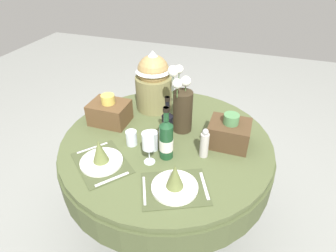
# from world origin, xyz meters

# --- Properties ---
(ground) EXTENTS (8.00, 8.00, 0.00)m
(ground) POSITION_xyz_m (0.00, 0.00, 0.00)
(ground) COLOR gray
(dining_table) EXTENTS (1.35, 1.35, 0.78)m
(dining_table) POSITION_xyz_m (0.00, 0.00, 0.64)
(dining_table) COLOR #4C5633
(dining_table) RESTS_ON ground
(place_setting_left) EXTENTS (0.43, 0.42, 0.16)m
(place_setting_left) POSITION_xyz_m (-0.28, -0.33, 0.82)
(place_setting_left) COLOR #41492B
(place_setting_left) RESTS_ON dining_table
(place_setting_right) EXTENTS (0.42, 0.38, 0.16)m
(place_setting_right) POSITION_xyz_m (0.18, -0.38, 0.82)
(place_setting_right) COLOR #41492B
(place_setting_right) RESTS_ON dining_table
(flower_vase) EXTENTS (0.15, 0.21, 0.45)m
(flower_vase) POSITION_xyz_m (0.06, 0.14, 0.96)
(flower_vase) COLOR #332819
(flower_vase) RESTS_ON dining_table
(wine_bottle_left) EXTENTS (0.08, 0.08, 0.33)m
(wine_bottle_left) POSITION_xyz_m (0.05, -0.16, 0.90)
(wine_bottle_left) COLOR #194223
(wine_bottle_left) RESTS_ON dining_table
(wine_bottle_centre) EXTENTS (0.07, 0.07, 0.33)m
(wine_bottle_centre) POSITION_xyz_m (0.02, -0.04, 0.90)
(wine_bottle_centre) COLOR black
(wine_bottle_centre) RESTS_ON dining_table
(wine_glass_left) EXTENTS (0.07, 0.07, 0.20)m
(wine_glass_left) POSITION_xyz_m (-0.02, -0.23, 0.92)
(wine_glass_left) COLOR silver
(wine_glass_left) RESTS_ON dining_table
(tumbler_near_left) EXTENTS (0.07, 0.07, 0.12)m
(tumbler_near_left) POSITION_xyz_m (-0.05, -0.12, 0.84)
(tumbler_near_left) COLOR silver
(tumbler_near_left) RESTS_ON dining_table
(tumbler_near_right) EXTENTS (0.07, 0.07, 0.10)m
(tumbler_near_right) POSITION_xyz_m (-0.19, -0.11, 0.83)
(tumbler_near_right) COLOR silver
(tumbler_near_right) RESTS_ON dining_table
(pepper_mill) EXTENTS (0.05, 0.05, 0.19)m
(pepper_mill) POSITION_xyz_m (0.26, -0.08, 0.86)
(pepper_mill) COLOR #B7B2AD
(pepper_mill) RESTS_ON dining_table
(gift_tub_back_left) EXTENTS (0.26, 0.26, 0.44)m
(gift_tub_back_left) POSITION_xyz_m (-0.21, 0.35, 1.01)
(gift_tub_back_left) COLOR olive
(gift_tub_back_left) RESTS_ON dining_table
(woven_basket_side_left) EXTENTS (0.25, 0.20, 0.21)m
(woven_basket_side_left) POSITION_xyz_m (-0.43, 0.07, 0.86)
(woven_basket_side_left) COLOR brown
(woven_basket_side_left) RESTS_ON dining_table
(woven_basket_side_right) EXTENTS (0.24, 0.20, 0.21)m
(woven_basket_side_right) POSITION_xyz_m (0.38, 0.08, 0.86)
(woven_basket_side_right) COLOR #47331E
(woven_basket_side_right) RESTS_ON dining_table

